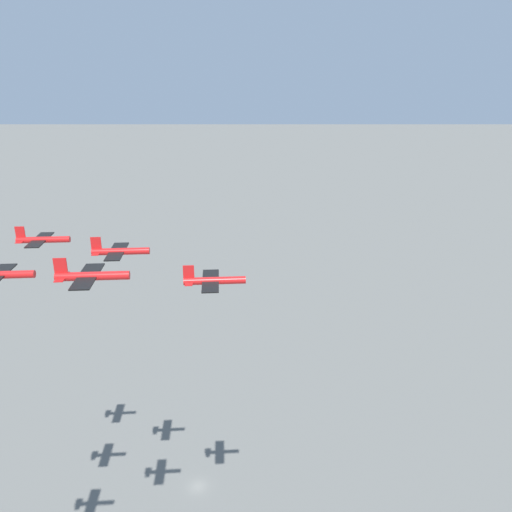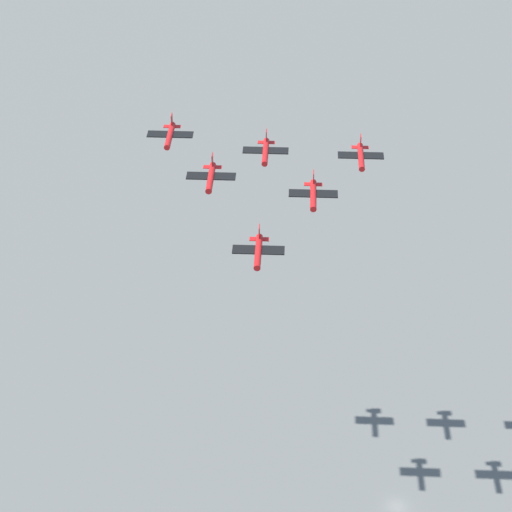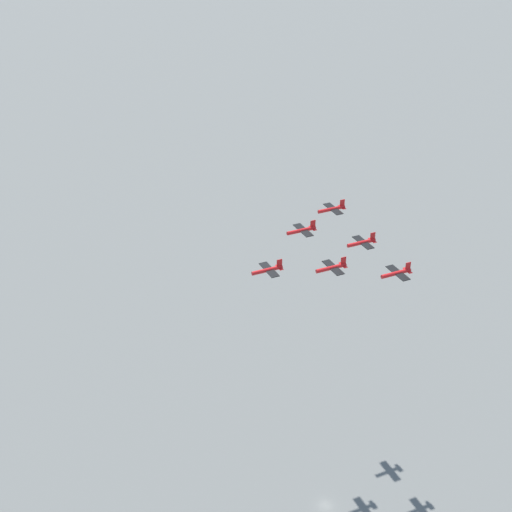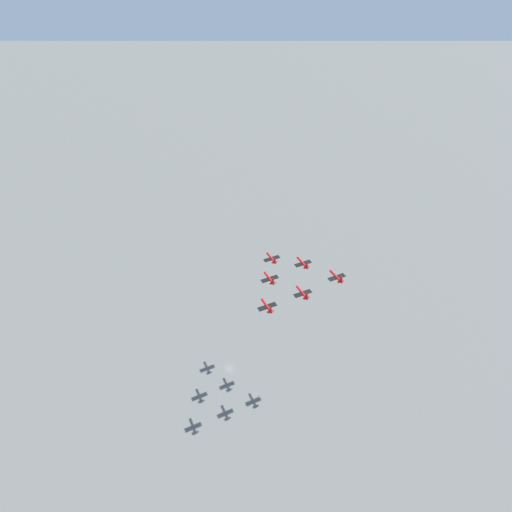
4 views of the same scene
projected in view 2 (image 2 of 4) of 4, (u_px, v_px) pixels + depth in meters
ground_plane at (397, 507)px, 206.28m from camera, size 3000.00×3000.00×0.00m
jet_0 at (258, 251)px, 163.85m from camera, size 8.73×9.29×3.11m
jet_1 at (313, 194)px, 174.97m from camera, size 8.73×9.29×3.11m
jet_2 at (211, 177)px, 173.90m from camera, size 8.73×9.29×3.11m
jet_3 at (361, 156)px, 187.49m from camera, size 8.73×9.29×3.11m
jet_4 at (266, 151)px, 187.82m from camera, size 8.73×9.29×3.11m
jet_5 at (170, 135)px, 186.81m from camera, size 8.73×9.29×3.11m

